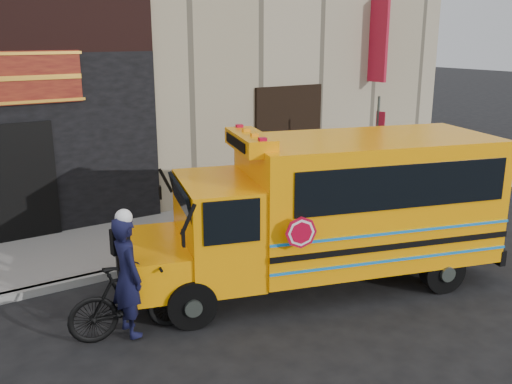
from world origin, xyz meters
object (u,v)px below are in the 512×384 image
at_px(school_bus, 333,206).
at_px(cyclist, 128,279).
at_px(bicycle, 132,299).
at_px(sign_pole, 377,149).

bearing_deg(school_bus, cyclist, 177.71).
height_order(school_bus, bicycle, school_bus).
relative_size(school_bus, bicycle, 3.66).
distance_m(school_bus, bicycle, 3.96).
xyz_separation_m(bicycle, cyclist, (-0.06, -0.01, 0.36)).
bearing_deg(cyclist, bicycle, -87.43).
distance_m(bicycle, cyclist, 0.36).
height_order(school_bus, sign_pole, sign_pole).
bearing_deg(school_bus, bicycle, 177.59).
xyz_separation_m(sign_pole, cyclist, (-7.76, -2.69, -0.72)).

